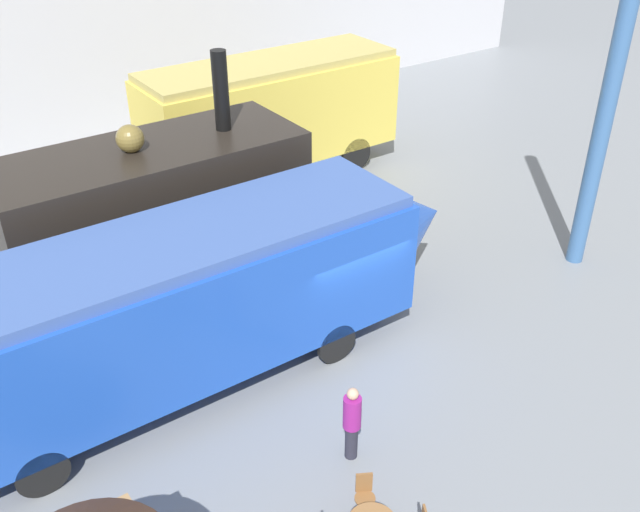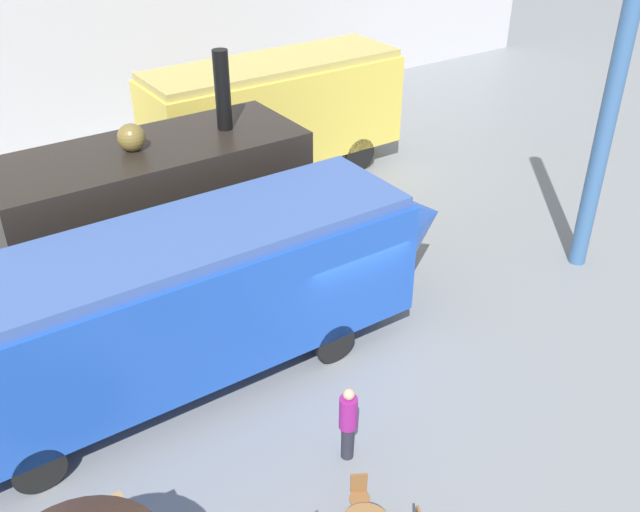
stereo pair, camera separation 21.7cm
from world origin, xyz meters
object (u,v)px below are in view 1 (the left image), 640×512
passenger_coach_vintage (271,110)px  streamlined_locomotive (203,292)px  steam_locomotive (155,205)px  visitor_person (352,421)px

passenger_coach_vintage → streamlined_locomotive: passenger_coach_vintage is taller
steam_locomotive → streamlined_locomotive: steam_locomotive is taller
passenger_coach_vintage → steam_locomotive: (-5.90, -4.26, 0.06)m
streamlined_locomotive → visitor_person: 4.09m
visitor_person → streamlined_locomotive: bearing=104.6°
visitor_person → passenger_coach_vintage: bearing=64.8°
streamlined_locomotive → visitor_person: size_ratio=7.63×
passenger_coach_vintage → visitor_person: size_ratio=5.09×
streamlined_locomotive → steam_locomotive: bearing=81.1°
passenger_coach_vintage → streamlined_locomotive: 10.12m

